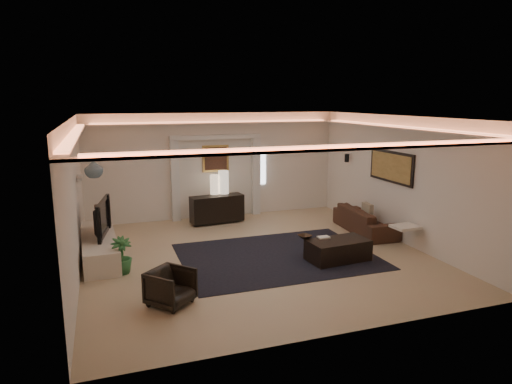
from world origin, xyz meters
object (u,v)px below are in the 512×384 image
object	(u,v)px
console	(217,209)
coffee_table	(338,251)
armchair	(171,287)
sofa	(365,220)

from	to	relation	value
console	coffee_table	xyz separation A→B (m)	(1.65, -3.59, -0.20)
coffee_table	armchair	distance (m)	3.69
console	sofa	size ratio (longest dim) A/B	0.69
armchair	sofa	bearing A→B (deg)	-16.49
console	coffee_table	size ratio (longest dim) A/B	1.14
console	coffee_table	bearing A→B (deg)	-71.71
armchair	console	bearing A→B (deg)	24.62
coffee_table	armchair	world-z (taller)	armchair
console	armchair	size ratio (longest dim) A/B	2.17
armchair	coffee_table	bearing A→B (deg)	-27.59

